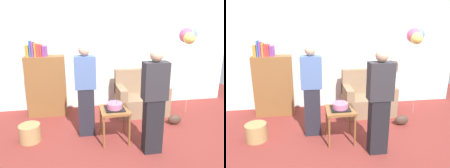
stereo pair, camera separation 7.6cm
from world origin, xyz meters
The scene contains 11 objects.
ground_plane centered at (0.00, 0.00, 0.00)m, with size 8.00×8.00×0.00m, color maroon.
wall_back centered at (0.00, 2.05, 1.35)m, with size 6.00×0.10×2.70m, color silver.
couch centered at (0.66, 1.47, 0.34)m, with size 1.10×0.70×0.96m.
bookshelf centered at (-1.39, 1.69, 0.69)m, with size 0.80×0.36×1.62m.
side_table centered at (-0.14, 0.35, 0.50)m, with size 0.48×0.48×0.59m.
birthday_cake centered at (-0.14, 0.35, 0.64)m, with size 0.32×0.32×0.17m.
person_blowing_candles centered at (-0.60, 0.66, 0.83)m, with size 0.36×0.22×1.63m.
person_holding_cake centered at (0.38, -0.06, 0.83)m, with size 0.36×0.22×1.63m.
wicker_basket centered at (-1.57, 0.57, 0.15)m, with size 0.36×0.36×0.30m, color #A88451.
handbag centered at (1.16, 0.74, 0.10)m, with size 0.28×0.14×0.20m, color #473328.
balloon_bunch centered at (1.57, 1.26, 1.71)m, with size 0.37×0.39×1.87m.
Camera 1 is at (-0.74, -2.91, 1.99)m, focal length 34.38 mm.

